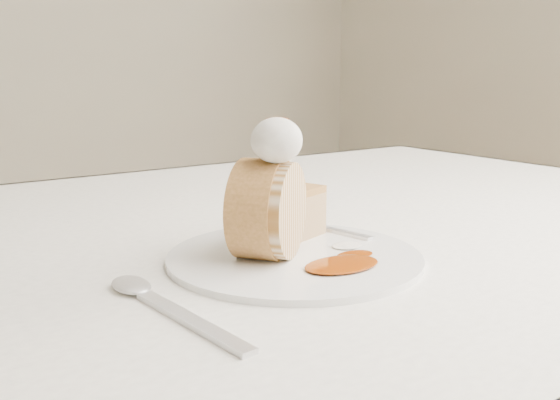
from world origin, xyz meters
TOP-DOWN VIEW (x-y plane):
  - table at (0.00, 0.20)m, footprint 1.40×0.90m
  - plate at (-0.06, 0.05)m, footprint 0.31×0.31m
  - roulade_slice at (-0.08, 0.06)m, footprint 0.10×0.10m
  - cake_chunk at (-0.01, 0.11)m, footprint 0.07×0.06m
  - whipped_cream at (-0.08, 0.05)m, footprint 0.05×0.05m
  - caramel_drizzle at (-0.08, 0.05)m, footprint 0.02×0.02m
  - caramel_pool at (-0.04, -0.00)m, footprint 0.09×0.07m
  - fork at (0.03, 0.10)m, footprint 0.05×0.15m
  - spoon at (-0.21, -0.03)m, footprint 0.04×0.18m

SIDE VIEW (x-z plane):
  - table at x=0.00m, z-range 0.29..1.04m
  - spoon at x=-0.21m, z-range 0.75..0.75m
  - plate at x=-0.06m, z-range 0.75..0.76m
  - fork at x=0.03m, z-range 0.76..0.76m
  - caramel_pool at x=-0.04m, z-range 0.76..0.76m
  - cake_chunk at x=-0.01m, z-range 0.76..0.80m
  - roulade_slice at x=-0.08m, z-range 0.76..0.85m
  - whipped_cream at x=-0.08m, z-range 0.85..0.89m
  - caramel_drizzle at x=-0.08m, z-range 0.89..0.89m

